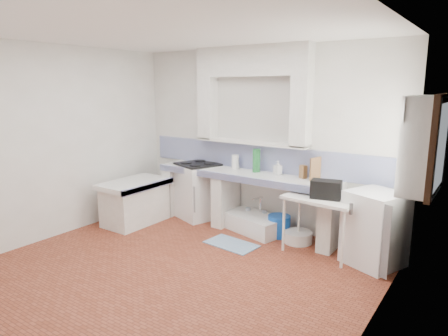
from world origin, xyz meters
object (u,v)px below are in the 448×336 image
Objects in this scene: stove at (198,191)px; side_table at (319,226)px; fridge at (375,229)px; sink at (254,224)px.

stove is 2.30m from side_table.
stove is 0.97× the size of fridge.
stove reaches higher than side_table.
stove is at bearing -167.87° from sink.
stove reaches higher than sink.
sink is 1.03× the size of fridge.
stove is 2.97m from fridge.
fridge reaches higher than sink.
fridge is at bearing 9.67° from sink.
stove is at bearing -161.41° from fridge.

